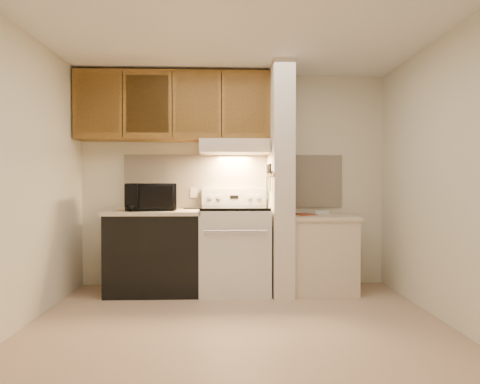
{
  "coord_description": "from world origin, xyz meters",
  "views": [
    {
      "loc": [
        -0.1,
        -3.3,
        1.2
      ],
      "look_at": [
        0.05,
        0.75,
        1.12
      ],
      "focal_mm": 30.0,
      "sensor_mm": 36.0,
      "label": 1
    }
  ],
  "objects": [
    {
      "name": "floor",
      "position": [
        0.0,
        0.0,
        0.0
      ],
      "size": [
        3.6,
        3.6,
        0.0
      ],
      "primitive_type": "plane",
      "color": "tan",
      "rests_on": "ground"
    },
    {
      "name": "ceiling",
      "position": [
        0.0,
        0.0,
        2.5
      ],
      "size": [
        3.6,
        3.6,
        0.0
      ],
      "primitive_type": "plane",
      "rotation": [
        3.14,
        0.0,
        0.0
      ],
      "color": "white",
      "rests_on": "wall_back"
    },
    {
      "name": "wall_back",
      "position": [
        0.0,
        1.5,
        1.25
      ],
      "size": [
        3.6,
        2.5,
        0.02
      ],
      "primitive_type": "cube",
      "rotation": [
        1.57,
        0.0,
        0.0
      ],
      "color": "beige",
      "rests_on": "floor"
    },
    {
      "name": "wall_left",
      "position": [
        -1.8,
        0.0,
        1.25
      ],
      "size": [
        0.02,
        3.0,
        2.5
      ],
      "primitive_type": "cube",
      "color": "beige",
      "rests_on": "floor"
    },
    {
      "name": "wall_right",
      "position": [
        1.8,
        0.0,
        1.25
      ],
      "size": [
        0.02,
        3.0,
        2.5
      ],
      "primitive_type": "cube",
      "color": "beige",
      "rests_on": "floor"
    },
    {
      "name": "backsplash",
      "position": [
        0.0,
        1.49,
        1.24
      ],
      "size": [
        2.6,
        0.02,
        0.63
      ],
      "primitive_type": "cube",
      "color": "white",
      "rests_on": "wall_back"
    },
    {
      "name": "range_body",
      "position": [
        0.0,
        1.16,
        0.46
      ],
      "size": [
        0.76,
        0.65,
        0.92
      ],
      "primitive_type": "cube",
      "color": "silver",
      "rests_on": "floor"
    },
    {
      "name": "oven_window",
      "position": [
        0.0,
        0.84,
        0.5
      ],
      "size": [
        0.5,
        0.01,
        0.3
      ],
      "primitive_type": "cube",
      "color": "black",
      "rests_on": "range_body"
    },
    {
      "name": "oven_handle",
      "position": [
        0.0,
        0.8,
        0.72
      ],
      "size": [
        0.65,
        0.02,
        0.02
      ],
      "primitive_type": "cylinder",
      "rotation": [
        0.0,
        1.57,
        0.0
      ],
      "color": "silver",
      "rests_on": "range_body"
    },
    {
      "name": "cooktop",
      "position": [
        0.0,
        1.16,
        0.94
      ],
      "size": [
        0.74,
        0.64,
        0.03
      ],
      "primitive_type": "cube",
      "color": "black",
      "rests_on": "range_body"
    },
    {
      "name": "range_backguard",
      "position": [
        0.0,
        1.44,
        1.05
      ],
      "size": [
        0.76,
        0.08,
        0.2
      ],
      "primitive_type": "cube",
      "color": "silver",
      "rests_on": "range_body"
    },
    {
      "name": "range_display",
      "position": [
        0.0,
        1.4,
        1.05
      ],
      "size": [
        0.1,
        0.01,
        0.04
      ],
      "primitive_type": "cube",
      "color": "black",
      "rests_on": "range_backguard"
    },
    {
      "name": "range_knob_left_outer",
      "position": [
        -0.28,
        1.4,
        1.05
      ],
      "size": [
        0.05,
        0.02,
        0.05
      ],
      "primitive_type": "cylinder",
      "rotation": [
        1.57,
        0.0,
        0.0
      ],
      "color": "silver",
      "rests_on": "range_backguard"
    },
    {
      "name": "range_knob_left_inner",
      "position": [
        -0.18,
        1.4,
        1.05
      ],
      "size": [
        0.05,
        0.02,
        0.05
      ],
      "primitive_type": "cylinder",
      "rotation": [
        1.57,
        0.0,
        0.0
      ],
      "color": "silver",
      "rests_on": "range_backguard"
    },
    {
      "name": "range_knob_right_inner",
      "position": [
        0.18,
        1.4,
        1.05
      ],
      "size": [
        0.05,
        0.02,
        0.05
      ],
      "primitive_type": "cylinder",
      "rotation": [
        1.57,
        0.0,
        0.0
      ],
      "color": "silver",
      "rests_on": "range_backguard"
    },
    {
      "name": "range_knob_right_outer",
      "position": [
        0.28,
        1.4,
        1.05
      ],
      "size": [
        0.05,
        0.02,
        0.05
      ],
      "primitive_type": "cylinder",
      "rotation": [
        1.57,
        0.0,
        0.0
      ],
      "color": "silver",
      "rests_on": "range_backguard"
    },
    {
      "name": "dishwasher_front",
      "position": [
        -0.88,
        1.17,
        0.43
      ],
      "size": [
        1.0,
        0.63,
        0.87
      ],
      "primitive_type": "cube",
      "color": "black",
      "rests_on": "floor"
    },
    {
      "name": "left_countertop",
      "position": [
        -0.88,
        1.17,
        0.89
      ],
      "size": [
        1.04,
        0.67,
        0.04
      ],
      "primitive_type": "cube",
      "color": "beige",
      "rests_on": "dishwasher_front"
    },
    {
      "name": "spoon_rest",
      "position": [
        -0.48,
        1.36,
        0.92
      ],
      "size": [
        0.23,
        0.15,
        0.01
      ],
      "primitive_type": "cube",
      "rotation": [
        0.0,
        0.0,
        -0.4
      ],
      "color": "black",
      "rests_on": "left_countertop"
    },
    {
      "name": "teal_jar",
      "position": [
        -0.83,
        1.06,
        0.96
      ],
      "size": [
        0.08,
        0.08,
        0.09
      ],
      "primitive_type": "cylinder",
      "rotation": [
        0.0,
        0.0,
        0.01
      ],
      "color": "#2F6E70",
      "rests_on": "left_countertop"
    },
    {
      "name": "outlet",
      "position": [
        -0.48,
        1.48,
        1.1
      ],
      "size": [
        0.08,
        0.01,
        0.12
      ],
      "primitive_type": "cube",
      "color": "beige",
      "rests_on": "backsplash"
    },
    {
      "name": "microwave",
      "position": [
        -0.93,
        1.15,
        1.06
      ],
      "size": [
        0.6,
        0.47,
        0.3
      ],
      "primitive_type": "imported",
      "rotation": [
        0.0,
        0.0,
        0.21
      ],
      "color": "black",
      "rests_on": "left_countertop"
    },
    {
      "name": "partition_pillar",
      "position": [
        0.51,
        1.15,
        1.25
      ],
      "size": [
        0.22,
        0.7,
        2.5
      ],
      "primitive_type": "cube",
      "color": "silver",
      "rests_on": "floor"
    },
    {
      "name": "pillar_trim",
      "position": [
        0.39,
        1.15,
        1.3
      ],
      "size": [
        0.01,
        0.7,
        0.04
      ],
      "primitive_type": "cube",
      "color": "brown",
      "rests_on": "partition_pillar"
    },
    {
      "name": "knife_strip",
      "position": [
        0.39,
        1.1,
        1.32
      ],
      "size": [
        0.02,
        0.42,
        0.04
      ],
      "primitive_type": "cube",
      "color": "black",
      "rests_on": "partition_pillar"
    },
    {
      "name": "knife_blade_a",
      "position": [
        0.38,
        0.95,
        1.22
      ],
      "size": [
        0.01,
        0.03,
        0.16
      ],
      "primitive_type": "cube",
      "color": "silver",
      "rests_on": "knife_strip"
    },
    {
      "name": "knife_handle_a",
      "position": [
        0.38,
        0.95,
        1.37
      ],
      "size": [
        0.02,
        0.02,
        0.1
      ],
      "primitive_type": "cylinder",
      "color": "black",
      "rests_on": "knife_strip"
    },
    {
      "name": "knife_blade_b",
      "position": [
        0.38,
        1.02,
        1.21
      ],
      "size": [
        0.01,
        0.04,
        0.18
      ],
      "primitive_type": "cube",
      "color": "silver",
      "rests_on": "knife_strip"
    },
    {
      "name": "knife_handle_b",
      "position": [
        0.38,
        1.02,
        1.37
      ],
      "size": [
        0.02,
        0.02,
        0.1
      ],
      "primitive_type": "cylinder",
      "color": "black",
      "rests_on": "knife_strip"
    },
    {
      "name": "knife_blade_c",
      "position": [
        0.38,
        1.11,
        1.2
      ],
      "size": [
        0.01,
        0.04,
        0.2
      ],
      "primitive_type": "cube",
      "color": "silver",
      "rests_on": "knife_strip"
    },
    {
      "name": "knife_handle_c",
      "position": [
        0.38,
        1.11,
        1.37
      ],
      "size": [
        0.02,
        0.02,
        0.1
      ],
      "primitive_type": "cylinder",
      "color": "black",
      "rests_on": "knife_strip"
    },
    {
      "name": "knife_blade_d",
      "position": [
        0.38,
        1.19,
        1.22
      ],
      "size": [
        0.01,
        0.04,
        0.16
      ],
      "primitive_type": "cube",
      "color": "silver",
      "rests_on": "knife_strip"
    },
    {
      "name": "knife_handle_d",
      "position": [
        0.38,
        1.18,
        1.37
      ],
      "size": [
        0.02,
        0.02,
        0.1
      ],
      "primitive_type": "cylinder",
      "color": "black",
      "rests_on": "knife_strip"
    },
    {
      "name": "knife_blade_e",
      "position": [
        0.38,
        1.27,
        1.21
      ],
      "size": [
        0.01,
        0.04,
        0.18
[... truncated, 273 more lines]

